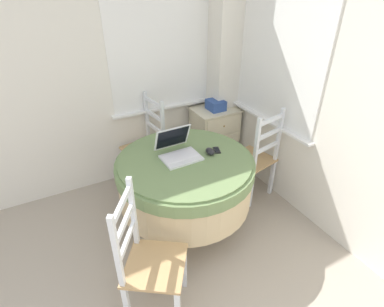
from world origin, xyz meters
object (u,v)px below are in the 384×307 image
Objects in this scene: computer_mouse at (210,152)px; dining_chair_camera_near at (148,261)px; corner_cabinet at (214,137)px; storage_box at (216,105)px; cell_phone at (216,150)px; dining_chair_near_right_window at (255,159)px; round_dining_table at (185,177)px; laptop at (178,151)px; dining_chair_near_back_window at (146,146)px.

computer_mouse is 0.10× the size of dining_chair_camera_near.
storage_box reaches higher than corner_cabinet.
corner_cabinet is (0.50, 0.83, -0.38)m from cell_phone.
dining_chair_near_right_window reaches higher than computer_mouse.
corner_cabinet is (0.81, 0.82, -0.19)m from round_dining_table.
storage_box is (0.49, 0.81, 0.03)m from cell_phone.
storage_box is at bearing 41.45° from laptop.
corner_cabinet is at bearing 41.86° from laptop.
corner_cabinet is at bearing 91.59° from dining_chair_near_right_window.
cell_phone is 0.12× the size of dining_chair_near_back_window.
round_dining_table is at bearing -68.88° from laptop.
laptop is 0.93m from dining_chair_camera_near.
storage_box is at bearing -1.65° from dining_chair_near_back_window.
corner_cabinet is 3.68× the size of storage_box.
dining_chair_near_right_window is 0.80m from storage_box.
computer_mouse reaches higher than round_dining_table.
dining_chair_camera_near is (-1.40, -0.67, 0.00)m from dining_chair_near_right_window.
round_dining_table is 1.18× the size of dining_chair_camera_near.
computer_mouse is 0.69m from dining_chair_near_right_window.
dining_chair_near_back_window is at bearing 112.96° from cell_phone.
round_dining_table is 0.84m from dining_chair_camera_near.
dining_chair_camera_near is 1.99m from storage_box.
laptop is 0.92m from dining_chair_near_right_window.
dining_chair_camera_near is 1.98m from corner_cabinet.
computer_mouse is at bearing -124.41° from corner_cabinet.
dining_chair_near_right_window is 0.75m from corner_cabinet.
laptop is (-0.03, 0.07, 0.24)m from round_dining_table.
laptop is 0.82m from dining_chair_near_back_window.
dining_chair_near_back_window is 0.86m from corner_cabinet.
dining_chair_camera_near reaches higher than corner_cabinet.
storage_box is (0.58, 0.83, 0.01)m from computer_mouse.
dining_chair_near_right_window is at bearing -87.82° from storage_box.
dining_chair_near_right_window is 1.38× the size of corner_cabinet.
round_dining_table is at bearing -175.06° from dining_chair_near_right_window.
computer_mouse is 0.09m from cell_phone.
cell_phone is 0.16× the size of corner_cabinet.
computer_mouse is 1.03m from dining_chair_camera_near.
dining_chair_near_right_window and dining_chair_camera_near have the same top height.
dining_chair_camera_near is (-0.80, -0.57, -0.31)m from computer_mouse.
storage_box is at bearing 45.55° from dining_chair_camera_near.
cell_phone is 0.95m from storage_box.
dining_chair_near_right_window is at bearing -40.73° from dining_chair_near_back_window.
dining_chair_camera_near is (-0.88, -0.59, -0.29)m from cell_phone.
computer_mouse is 0.95m from dining_chair_near_back_window.
cell_phone reaches higher than round_dining_table.
cell_phone is at bearing -121.30° from storage_box.
round_dining_table is 1.18× the size of dining_chair_near_right_window.
dining_chair_near_back_window is at bearing 139.27° from dining_chair_near_right_window.
laptop reaches higher than round_dining_table.
laptop is 0.35m from cell_phone.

